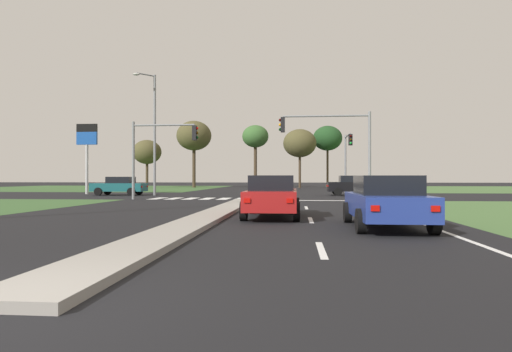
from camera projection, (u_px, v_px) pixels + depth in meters
name	position (u px, v px, depth m)	size (l,w,h in m)	color
ground_plane	(258.00, 196.00, 34.33)	(200.00, 200.00, 0.00)	black
grass_verge_far_left	(92.00, 188.00, 61.05)	(35.00, 35.00, 0.01)	#385B2D
grass_verge_far_right	(469.00, 189.00, 56.41)	(35.00, 35.00, 0.01)	#476B38
median_island_near	(211.00, 216.00, 15.41)	(1.20, 22.00, 0.14)	gray
median_island_far	(274.00, 188.00, 59.23)	(1.20, 36.00, 0.14)	gray
lane_dash_near	(321.00, 250.00, 8.45)	(0.14, 2.00, 0.01)	silver
lane_dash_second	(311.00, 220.00, 14.43)	(0.14, 2.00, 0.01)	silver
lane_dash_third	(306.00, 208.00, 20.40)	(0.14, 2.00, 0.01)	silver
edge_line_right	(402.00, 216.00, 15.79)	(0.14, 24.00, 0.01)	silver
stop_bar_near	(309.00, 200.00, 27.02)	(6.40, 0.50, 0.01)	silver
crosswalk_bar_near	(158.00, 198.00, 29.74)	(0.70, 2.80, 0.01)	silver
crosswalk_bar_second	(174.00, 198.00, 29.63)	(0.70, 2.80, 0.01)	silver
crosswalk_bar_third	(191.00, 199.00, 29.53)	(0.70, 2.80, 0.01)	silver
crosswalk_bar_fourth	(208.00, 199.00, 29.42)	(0.70, 2.80, 0.01)	silver
crosswalk_bar_fifth	(224.00, 199.00, 29.32)	(0.70, 2.80, 0.01)	silver
crosswalk_bar_sixth	(241.00, 199.00, 29.22)	(0.70, 2.80, 0.01)	silver
car_blue_near	(386.00, 201.00, 12.20)	(2.01, 4.38, 1.47)	navy
car_black_second	(353.00, 185.00, 35.10)	(4.17, 2.05, 1.59)	black
car_red_third	(272.00, 196.00, 15.54)	(1.94, 4.62, 1.49)	#A31919
car_teal_fourth	(119.00, 186.00, 35.32)	(4.28, 1.94, 1.50)	#19565B
traffic_signal_far_right	(347.00, 152.00, 38.77)	(0.32, 4.08, 5.40)	gray
traffic_signal_near_right	(335.00, 138.00, 27.28)	(5.76, 0.32, 5.56)	gray
traffic_signal_near_left	(158.00, 146.00, 28.32)	(4.43, 0.32, 5.10)	gray
street_lamp_second	(153.00, 129.00, 34.99)	(1.46, 1.45, 9.74)	gray
fuel_price_totem	(87.00, 143.00, 37.73)	(1.80, 0.24, 6.10)	silver
treeline_near	(147.00, 152.00, 65.94)	(4.31, 4.31, 7.19)	#423323
treeline_second	(194.00, 136.00, 63.96)	(5.12, 5.12, 9.82)	#423323
treeline_third	(255.00, 137.00, 64.21)	(3.89, 3.89, 9.22)	#423323
treeline_fourth	(300.00, 143.00, 61.41)	(4.68, 4.68, 8.31)	#423323
treeline_fifth	(328.00, 138.00, 64.59)	(4.34, 4.34, 9.16)	#423323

